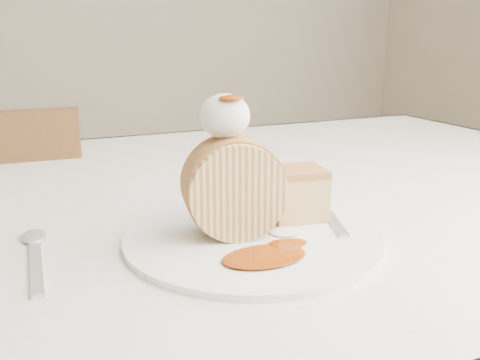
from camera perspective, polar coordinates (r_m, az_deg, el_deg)
name	(u,v)px	position (r m, az deg, el deg)	size (l,w,h in m)	color
table	(224,249)	(0.78, -1.75, -7.35)	(1.40, 0.90, 0.75)	silver
plate	(252,237)	(0.57, 1.34, -6.15)	(0.27, 0.27, 0.01)	white
roulade_slice	(234,188)	(0.55, -0.64, -0.88)	(0.10, 0.10, 0.06)	beige
cake_chunk	(297,196)	(0.61, 6.05, -1.76)	(0.06, 0.06, 0.05)	#BD8847
whipped_cream	(225,116)	(0.55, -1.63, 6.84)	(0.05, 0.05, 0.05)	silver
caramel_drizzle	(232,92)	(0.53, -0.90, 9.38)	(0.03, 0.02, 0.01)	#812F05
caramel_pool	(264,256)	(0.51, 2.59, -8.13)	(0.08, 0.05, 0.00)	#812F05
fork	(332,218)	(0.62, 9.76, -4.05)	(0.02, 0.16, 0.00)	silver
spoon	(36,268)	(0.54, -20.91, -8.73)	(0.02, 0.15, 0.00)	silver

